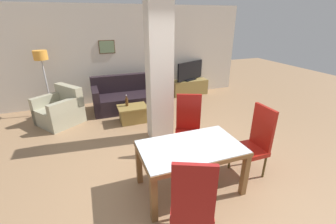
{
  "coord_description": "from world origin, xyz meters",
  "views": [
    {
      "loc": [
        -1.23,
        -2.4,
        2.38
      ],
      "look_at": [
        0.0,
        0.92,
        0.87
      ],
      "focal_mm": 24.0,
      "sensor_mm": 36.0,
      "label": 1
    }
  ],
  "objects_px": {
    "dining_chair_far_right": "(188,125)",
    "armchair": "(61,111)",
    "floor_lamp": "(42,62)",
    "coffee_table": "(133,114)",
    "bottle": "(127,102)",
    "tv_stand": "(189,87)",
    "dining_chair_near_left": "(192,201)",
    "sofa": "(129,98)",
    "dining_table": "(191,156)",
    "tv_screen": "(190,71)",
    "dining_chair_head_right": "(255,140)"
  },
  "relations": [
    {
      "from": "dining_chair_far_right",
      "to": "armchair",
      "type": "distance_m",
      "value": 3.25
    },
    {
      "from": "armchair",
      "to": "floor_lamp",
      "type": "bearing_deg",
      "value": -12.83
    },
    {
      "from": "coffee_table",
      "to": "floor_lamp",
      "type": "height_order",
      "value": "floor_lamp"
    },
    {
      "from": "bottle",
      "to": "tv_stand",
      "type": "xyz_separation_m",
      "value": [
        2.31,
        1.36,
        -0.27
      ]
    },
    {
      "from": "armchair",
      "to": "tv_stand",
      "type": "height_order",
      "value": "armchair"
    },
    {
      "from": "dining_chair_far_right",
      "to": "dining_chair_near_left",
      "type": "bearing_deg",
      "value": 89.38
    },
    {
      "from": "bottle",
      "to": "floor_lamp",
      "type": "bearing_deg",
      "value": 148.08
    },
    {
      "from": "sofa",
      "to": "armchair",
      "type": "relative_size",
      "value": 1.62
    },
    {
      "from": "armchair",
      "to": "dining_table",
      "type": "bearing_deg",
      "value": 175.76
    },
    {
      "from": "sofa",
      "to": "bottle",
      "type": "xyz_separation_m",
      "value": [
        -0.21,
        -0.85,
        0.21
      ]
    },
    {
      "from": "tv_screen",
      "to": "floor_lamp",
      "type": "distance_m",
      "value": 4.14
    },
    {
      "from": "dining_chair_near_left",
      "to": "armchair",
      "type": "relative_size",
      "value": 0.96
    },
    {
      "from": "dining_table",
      "to": "floor_lamp",
      "type": "relative_size",
      "value": 0.87
    },
    {
      "from": "coffee_table",
      "to": "dining_chair_far_right",
      "type": "bearing_deg",
      "value": -69.23
    },
    {
      "from": "dining_chair_head_right",
      "to": "sofa",
      "type": "bearing_deg",
      "value": 20.56
    },
    {
      "from": "tv_stand",
      "to": "sofa",
      "type": "bearing_deg",
      "value": -166.41
    },
    {
      "from": "dining_chair_far_right",
      "to": "tv_stand",
      "type": "bearing_deg",
      "value": -92.76
    },
    {
      "from": "dining_chair_head_right",
      "to": "dining_chair_near_left",
      "type": "xyz_separation_m",
      "value": [
        -1.48,
        -0.8,
        0.0
      ]
    },
    {
      "from": "sofa",
      "to": "tv_screen",
      "type": "relative_size",
      "value": 1.86
    },
    {
      "from": "armchair",
      "to": "coffee_table",
      "type": "relative_size",
      "value": 1.72
    },
    {
      "from": "sofa",
      "to": "dining_table",
      "type": "bearing_deg",
      "value": 93.19
    },
    {
      "from": "dining_chair_head_right",
      "to": "bottle",
      "type": "bearing_deg",
      "value": 29.9
    },
    {
      "from": "dining_chair_head_right",
      "to": "armchair",
      "type": "height_order",
      "value": "dining_chair_head_right"
    },
    {
      "from": "dining_chair_far_right",
      "to": "sofa",
      "type": "relative_size",
      "value": 0.59
    },
    {
      "from": "dining_table",
      "to": "armchair",
      "type": "xyz_separation_m",
      "value": [
        -1.92,
        3.13,
        -0.27
      ]
    },
    {
      "from": "sofa",
      "to": "tv_stand",
      "type": "distance_m",
      "value": 2.16
    },
    {
      "from": "dining_table",
      "to": "armchair",
      "type": "bearing_deg",
      "value": 121.54
    },
    {
      "from": "sofa",
      "to": "coffee_table",
      "type": "relative_size",
      "value": 2.79
    },
    {
      "from": "sofa",
      "to": "bottle",
      "type": "height_order",
      "value": "sofa"
    },
    {
      "from": "dining_table",
      "to": "armchair",
      "type": "distance_m",
      "value": 3.68
    },
    {
      "from": "floor_lamp",
      "to": "coffee_table",
      "type": "bearing_deg",
      "value": -32.25
    },
    {
      "from": "dining_chair_head_right",
      "to": "tv_stand",
      "type": "bearing_deg",
      "value": -11.01
    },
    {
      "from": "dining_chair_head_right",
      "to": "dining_chair_far_right",
      "type": "xyz_separation_m",
      "value": [
        -0.76,
        0.84,
        0.0
      ]
    },
    {
      "from": "dining_chair_head_right",
      "to": "tv_screen",
      "type": "xyz_separation_m",
      "value": [
        0.78,
        4.01,
        0.18
      ]
    },
    {
      "from": "dining_chair_head_right",
      "to": "tv_screen",
      "type": "height_order",
      "value": "dining_chair_head_right"
    },
    {
      "from": "bottle",
      "to": "tv_screen",
      "type": "xyz_separation_m",
      "value": [
        2.31,
        1.36,
        0.26
      ]
    },
    {
      "from": "sofa",
      "to": "floor_lamp",
      "type": "xyz_separation_m",
      "value": [
        -2.0,
        0.26,
        1.08
      ]
    },
    {
      "from": "sofa",
      "to": "armchair",
      "type": "bearing_deg",
      "value": 12.16
    },
    {
      "from": "dining_chair_near_left",
      "to": "tv_stand",
      "type": "height_order",
      "value": "dining_chair_near_left"
    },
    {
      "from": "tv_stand",
      "to": "bottle",
      "type": "bearing_deg",
      "value": -149.57
    },
    {
      "from": "floor_lamp",
      "to": "dining_chair_head_right",
      "type": "bearing_deg",
      "value": -48.69
    },
    {
      "from": "dining_chair_near_left",
      "to": "dining_chair_far_right",
      "type": "xyz_separation_m",
      "value": [
        0.72,
        1.64,
        0.0
      ]
    },
    {
      "from": "dining_table",
      "to": "floor_lamp",
      "type": "bearing_deg",
      "value": 120.19
    },
    {
      "from": "dining_chair_near_left",
      "to": "coffee_table",
      "type": "distance_m",
      "value": 3.39
    },
    {
      "from": "dining_chair_near_left",
      "to": "bottle",
      "type": "xyz_separation_m",
      "value": [
        -0.05,
        3.45,
        -0.08
      ]
    },
    {
      "from": "sofa",
      "to": "dining_chair_far_right",
      "type": "bearing_deg",
      "value": 101.77
    },
    {
      "from": "dining_chair_near_left",
      "to": "floor_lamp",
      "type": "xyz_separation_m",
      "value": [
        -1.83,
        4.56,
        0.79
      ]
    },
    {
      "from": "coffee_table",
      "to": "bottle",
      "type": "relative_size",
      "value": 2.52
    },
    {
      "from": "dining_chair_head_right",
      "to": "dining_chair_near_left",
      "type": "relative_size",
      "value": 1.0
    },
    {
      "from": "armchair",
      "to": "dining_chair_head_right",
      "type": "bearing_deg",
      "value": -171.62
    }
  ]
}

